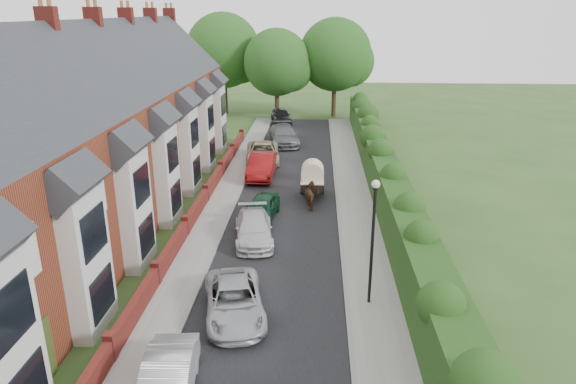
# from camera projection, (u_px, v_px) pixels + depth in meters

# --- Properties ---
(ground) EXTENTS (140.00, 140.00, 0.00)m
(ground) POSITION_uv_depth(u_px,v_px,m) (274.00, 368.00, 16.61)
(ground) COLOR #2D4C1E
(ground) RESTS_ON ground
(road) EXTENTS (6.00, 58.00, 0.02)m
(road) POSITION_uv_depth(u_px,v_px,m) (282.00, 230.00, 26.98)
(road) COLOR black
(road) RESTS_ON ground
(pavement_hedge_side) EXTENTS (2.20, 58.00, 0.12)m
(pavement_hedge_side) POSITION_uv_depth(u_px,v_px,m) (360.00, 231.00, 26.74)
(pavement_hedge_side) COLOR gray
(pavement_hedge_side) RESTS_ON ground
(pavement_house_side) EXTENTS (1.70, 58.00, 0.12)m
(pavement_house_side) POSITION_uv_depth(u_px,v_px,m) (210.00, 227.00, 27.17)
(pavement_house_side) COLOR gray
(pavement_house_side) RESTS_ON ground
(kerb_hedge_side) EXTENTS (0.18, 58.00, 0.13)m
(kerb_hedge_side) POSITION_uv_depth(u_px,v_px,m) (340.00, 230.00, 26.79)
(kerb_hedge_side) COLOR gray
(kerb_hedge_side) RESTS_ON ground
(kerb_house_side) EXTENTS (0.18, 58.00, 0.13)m
(kerb_house_side) POSITION_uv_depth(u_px,v_px,m) (225.00, 228.00, 27.12)
(kerb_house_side) COLOR gray
(kerb_house_side) RESTS_ON ground
(hedge) EXTENTS (2.10, 58.00, 2.85)m
(hedge) POSITION_uv_depth(u_px,v_px,m) (397.00, 204.00, 26.13)
(hedge) COLOR #1A3A12
(hedge) RESTS_ON ground
(terrace_row) EXTENTS (9.05, 40.50, 11.50)m
(terrace_row) POSITION_uv_depth(u_px,v_px,m) (69.00, 150.00, 25.09)
(terrace_row) COLOR maroon
(terrace_row) RESTS_ON ground
(garden_wall_row) EXTENTS (0.35, 40.35, 1.10)m
(garden_wall_row) POSITION_uv_depth(u_px,v_px,m) (186.00, 228.00, 26.15)
(garden_wall_row) COLOR maroon
(garden_wall_row) RESTS_ON ground
(lamppost) EXTENTS (0.32, 0.32, 5.16)m
(lamppost) POSITION_uv_depth(u_px,v_px,m) (373.00, 227.00, 19.08)
(lamppost) COLOR black
(lamppost) RESTS_ON ground
(tree_far_left) EXTENTS (7.14, 6.80, 9.29)m
(tree_far_left) POSITION_uv_depth(u_px,v_px,m) (280.00, 64.00, 52.54)
(tree_far_left) COLOR #332316
(tree_far_left) RESTS_ON ground
(tree_far_right) EXTENTS (7.98, 7.60, 10.31)m
(tree_far_right) POSITION_uv_depth(u_px,v_px,m) (339.00, 57.00, 53.89)
(tree_far_right) COLOR #332316
(tree_far_right) RESTS_ON ground
(tree_far_back) EXTENTS (8.40, 8.00, 10.82)m
(tree_far_back) POSITION_uv_depth(u_px,v_px,m) (227.00, 52.00, 55.38)
(tree_far_back) COLOR #332316
(tree_far_back) RESTS_ON ground
(car_silver_a) EXTENTS (1.84, 4.24, 1.36)m
(car_silver_a) POSITION_uv_depth(u_px,v_px,m) (167.00, 382.00, 14.96)
(car_silver_a) COLOR #B9B8BE
(car_silver_a) RESTS_ON ground
(car_silver_b) EXTENTS (3.06, 4.95, 1.28)m
(car_silver_b) POSITION_uv_depth(u_px,v_px,m) (234.00, 301.00, 19.24)
(car_silver_b) COLOR #A8ABB0
(car_silver_b) RESTS_ON ground
(car_white) EXTENTS (2.46, 4.68, 1.30)m
(car_white) POSITION_uv_depth(u_px,v_px,m) (254.00, 229.00, 25.56)
(car_white) COLOR silver
(car_white) RESTS_ON ground
(car_green) EXTENTS (1.96, 3.91, 1.28)m
(car_green) POSITION_uv_depth(u_px,v_px,m) (262.00, 207.00, 28.34)
(car_green) COLOR #0F341F
(car_green) RESTS_ON ground
(car_red) EXTENTS (1.78, 4.88, 1.60)m
(car_red) POSITION_uv_depth(u_px,v_px,m) (262.00, 166.00, 35.34)
(car_red) COLOR maroon
(car_red) RESTS_ON ground
(car_beige) EXTENTS (2.96, 5.48, 1.46)m
(car_beige) POSITION_uv_depth(u_px,v_px,m) (263.00, 153.00, 38.90)
(car_beige) COLOR tan
(car_beige) RESTS_ON ground
(car_grey) EXTENTS (3.13, 5.74, 1.58)m
(car_grey) POSITION_uv_depth(u_px,v_px,m) (284.00, 135.00, 44.08)
(car_grey) COLOR #595A61
(car_grey) RESTS_ON ground
(car_black) EXTENTS (2.65, 4.63, 1.48)m
(car_black) POSITION_uv_depth(u_px,v_px,m) (281.00, 116.00, 52.38)
(car_black) COLOR black
(car_black) RESTS_ON ground
(horse) EXTENTS (1.11, 1.82, 1.43)m
(horse) POSITION_uv_depth(u_px,v_px,m) (312.00, 196.00, 29.83)
(horse) COLOR #442919
(horse) RESTS_ON ground
(horse_cart) EXTENTS (1.45, 3.22, 2.32)m
(horse_cart) POSITION_uv_depth(u_px,v_px,m) (312.00, 177.00, 31.35)
(horse_cart) COLOR black
(horse_cart) RESTS_ON ground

